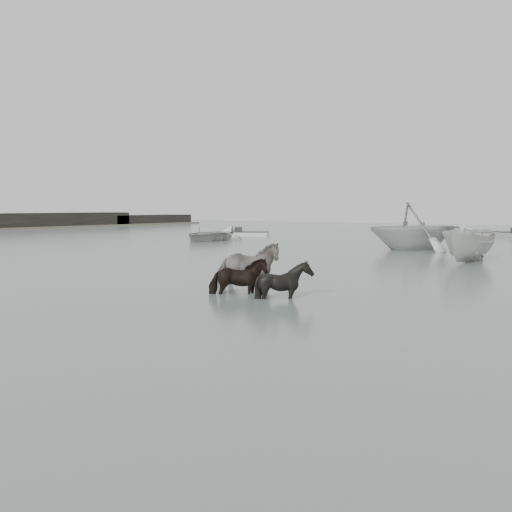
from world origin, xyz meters
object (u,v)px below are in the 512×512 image
at_px(pony_dark, 238,270).
at_px(pony_black, 284,272).
at_px(rowboat_lead, 208,233).
at_px(pony_pinto, 247,257).

relative_size(pony_dark, pony_black, 0.99).
distance_m(pony_dark, rowboat_lead, 25.05).
distance_m(pony_pinto, rowboat_lead, 23.25).
height_order(pony_pinto, pony_black, pony_pinto).
bearing_deg(pony_dark, rowboat_lead, 67.73).
bearing_deg(rowboat_lead, pony_black, -57.21).
relative_size(pony_black, rowboat_lead, 0.26).
bearing_deg(rowboat_lead, pony_pinto, -58.64).
height_order(pony_dark, rowboat_lead, pony_dark).
distance_m(pony_pinto, pony_dark, 1.87).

